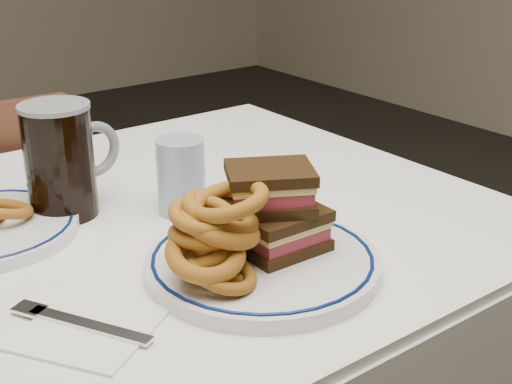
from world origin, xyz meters
TOP-DOWN VIEW (x-y plane):
  - dining_table at (0.00, 0.00)m, footprint 1.27×0.87m
  - main_plate at (0.17, -0.22)m, footprint 0.30×0.30m
  - reuben_sandwich at (0.19, -0.21)m, footprint 0.13×0.13m
  - onion_rings_main at (0.09, -0.22)m, footprint 0.14×0.13m
  - ketchup_ramekin at (0.15, -0.15)m, footprint 0.06×0.06m
  - beer_mug at (0.04, 0.10)m, footprint 0.15×0.10m
  - water_glass at (0.18, 0.00)m, footprint 0.07×0.07m
  - napkin_fork at (-0.07, -0.21)m, footprint 0.19×0.19m

SIDE VIEW (x-z plane):
  - dining_table at x=0.00m, z-range 0.27..1.02m
  - napkin_fork at x=-0.07m, z-range 0.75..0.76m
  - main_plate at x=0.17m, z-range 0.75..0.77m
  - ketchup_ramekin at x=0.15m, z-range 0.77..0.81m
  - water_glass at x=0.18m, z-range 0.75..0.86m
  - onion_rings_main at x=0.09m, z-range 0.76..0.89m
  - reuben_sandwich at x=0.19m, z-range 0.77..0.88m
  - beer_mug at x=0.04m, z-range 0.75..0.92m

